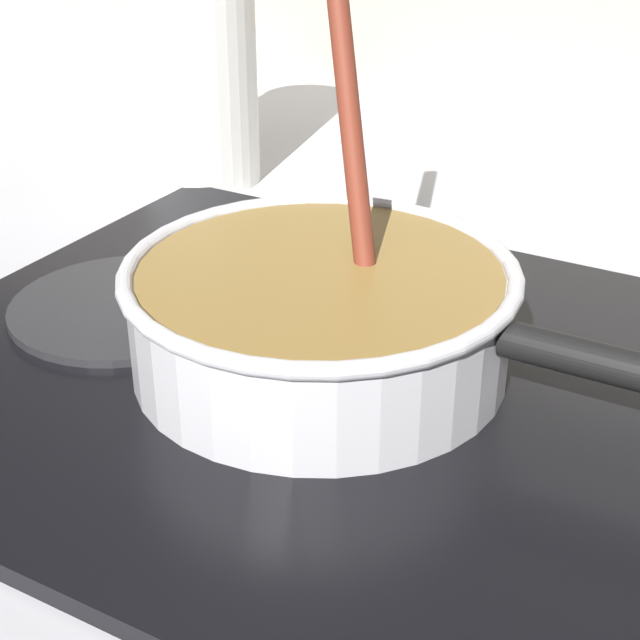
{
  "coord_description": "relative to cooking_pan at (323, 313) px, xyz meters",
  "views": [
    {
      "loc": [
        0.41,
        -0.39,
        0.34
      ],
      "look_at": [
        0.14,
        0.09,
        0.05
      ],
      "focal_mm": 54.86,
      "sensor_mm": 36.0,
      "label": 1
    }
  ],
  "objects": [
    {
      "name": "cooking_pan",
      "position": [
        0.0,
        0.0,
        0.0
      ],
      "size": [
        0.42,
        0.25,
        0.26
      ],
      "color": "silver",
      "rests_on": "hob_plate"
    },
    {
      "name": "ground",
      "position": [
        -0.14,
        -0.09,
        -0.07
      ],
      "size": [
        2.4,
        1.6,
        0.04
      ],
      "primitive_type": "cube",
      "color": "#B7B7BC"
    },
    {
      "name": "hob_plate",
      "position": [
        -0.0,
        -0.0,
        -0.05
      ],
      "size": [
        0.56,
        0.48,
        0.01
      ],
      "primitive_type": "cube",
      "color": "black",
      "rests_on": "ground"
    },
    {
      "name": "paper_towel_roll",
      "position": [
        -0.3,
        0.28,
        0.08
      ],
      "size": [
        0.12,
        0.12,
        0.26
      ],
      "primitive_type": "cylinder",
      "color": "white",
      "rests_on": "ground"
    },
    {
      "name": "spare_burner",
      "position": [
        -0.16,
        -0.0,
        -0.04
      ],
      "size": [
        0.17,
        0.17,
        0.01
      ],
      "primitive_type": "cylinder",
      "color": "#262628",
      "rests_on": "hob_plate"
    },
    {
      "name": "burner_ring",
      "position": [
        -0.0,
        -0.0,
        -0.04
      ],
      "size": [
        0.18,
        0.18,
        0.01
      ],
      "primitive_type": "torus",
      "color": "#592D0C",
      "rests_on": "hob_plate"
    }
  ]
}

